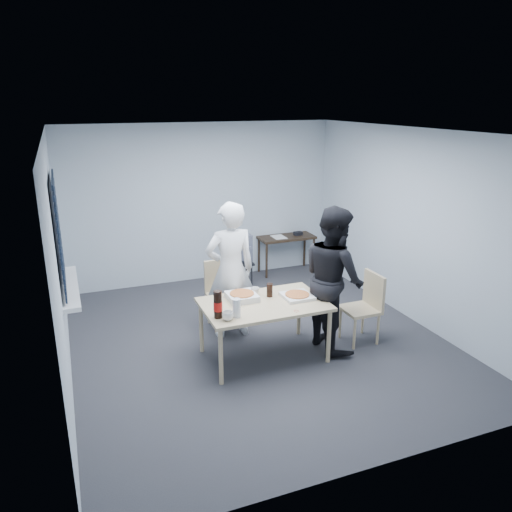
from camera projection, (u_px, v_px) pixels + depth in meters
name	position (u px, v px, depth m)	size (l,w,h in m)	color
room	(61.00, 241.00, 5.54)	(5.00, 5.00, 5.00)	#2E2D32
dining_table	(264.00, 308.00, 5.79)	(1.43, 0.90, 0.70)	#C4B383
chair_far	(222.00, 288.00, 6.71)	(0.42, 0.42, 0.89)	#C4B383
chair_right	(366.00, 303.00, 6.24)	(0.42, 0.42, 0.89)	#C4B383
person_white	(230.00, 271.00, 6.27)	(0.65, 0.42, 1.77)	white
person_black	(333.00, 278.00, 6.01)	(0.86, 0.47, 1.77)	black
side_table	(286.00, 241.00, 8.73)	(0.98, 0.43, 0.65)	#35271A
stool	(242.00, 268.00, 8.02)	(0.33, 0.33, 0.45)	black
backpack	(242.00, 249.00, 7.91)	(0.32, 0.23, 0.44)	slate
pizza_box_a	(242.00, 296.00, 5.86)	(0.34, 0.34, 0.08)	white
pizza_box_b	(297.00, 296.00, 5.92)	(0.34, 0.34, 0.05)	white
mug_a	(228.00, 316.00, 5.31)	(0.12, 0.12, 0.10)	white
mug_b	(255.00, 291.00, 5.99)	(0.10, 0.10, 0.09)	white
cola_glass	(270.00, 290.00, 5.93)	(0.07, 0.07, 0.16)	black
soda_bottle	(218.00, 305.00, 5.34)	(0.10, 0.10, 0.31)	black
plastic_cups	(237.00, 308.00, 5.37)	(0.09, 0.09, 0.21)	silver
rubber_band	(296.00, 311.00, 5.54)	(0.06, 0.06, 0.00)	red
papers	(279.00, 237.00, 8.66)	(0.22, 0.29, 0.00)	white
black_box	(298.00, 233.00, 8.78)	(0.14, 0.10, 0.06)	black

